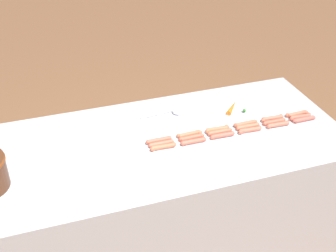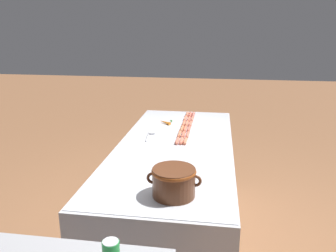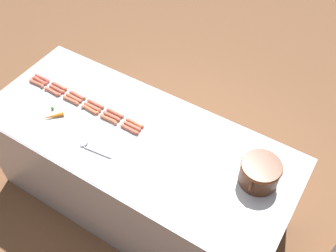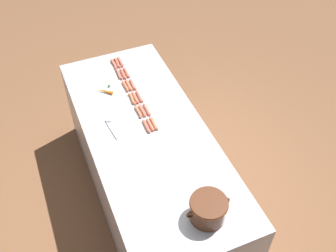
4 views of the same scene
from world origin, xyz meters
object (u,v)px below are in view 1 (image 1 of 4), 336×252
object	(u,v)px
hot_dog_6	(300,117)
hot_dog_14	(245,124)
hot_dog_4	(193,141)
hot_dog_2	(250,130)
hot_dog_13	(272,118)
hot_dog_8	(248,126)
hot_dog_17	(159,140)
hot_dog_9	(220,132)
hot_dog_3	(222,135)
hot_dog_16	(189,134)
hot_dog_1	(278,125)
hot_dog_12	(297,114)
hot_dog_15	(217,129)
hot_dog_7	(274,122)
serving_spoon	(169,113)
carrot	(233,107)
hot_dog_11	(161,144)
hot_dog_0	(304,119)
hot_dog_5	(163,147)
hot_dog_10	(191,138)

from	to	relation	value
hot_dog_6	hot_dog_14	world-z (taller)	same
hot_dog_6	hot_dog_4	bearing A→B (deg)	92.93
hot_dog_2	hot_dog_13	distance (m)	0.21
hot_dog_4	hot_dog_8	distance (m)	0.37
hot_dog_4	hot_dog_14	bearing A→B (deg)	-78.62
hot_dog_17	hot_dog_6	bearing A→B (deg)	-92.24
hot_dog_14	hot_dog_17	distance (m)	0.56
hot_dog_17	hot_dog_9	bearing A→B (deg)	-94.94
hot_dog_3	hot_dog_16	bearing A→B (deg)	68.07
hot_dog_1	hot_dog_17	xyz separation A→B (m)	(0.07, 0.75, 0.00)
hot_dog_12	hot_dog_15	xyz separation A→B (m)	(-0.00, 0.56, 0.00)
hot_dog_4	hot_dog_15	bearing A→B (deg)	-67.81
hot_dog_13	hot_dog_14	world-z (taller)	same
hot_dog_8	hot_dog_7	bearing A→B (deg)	-91.06
hot_dog_1	hot_dog_14	size ratio (longest dim) A/B	1.00
hot_dog_4	hot_dog_12	world-z (taller)	same
hot_dog_8	hot_dog_12	bearing A→B (deg)	-84.86
hot_dog_3	serving_spoon	size ratio (longest dim) A/B	0.59
hot_dog_7	hot_dog_17	size ratio (longest dim) A/B	1.00
hot_dog_9	carrot	xyz separation A→B (m)	(0.23, -0.20, 0.00)
hot_dog_14	hot_dog_16	bearing A→B (deg)	89.78
hot_dog_7	hot_dog_11	xyz separation A→B (m)	(-0.00, 0.74, 0.00)
hot_dog_3	hot_dog_9	xyz separation A→B (m)	(0.04, -0.00, 0.00)
hot_dog_0	hot_dog_12	bearing A→B (deg)	6.24
hot_dog_7	hot_dog_14	size ratio (longest dim) A/B	1.00
hot_dog_12	hot_dog_13	bearing A→B (deg)	88.84
hot_dog_8	hot_dog_12	xyz separation A→B (m)	(0.03, -0.37, 0.00)
hot_dog_0	hot_dog_6	xyz separation A→B (m)	(0.03, 0.01, 0.00)
hot_dog_2	hot_dog_5	world-z (taller)	same
hot_dog_4	hot_dog_13	distance (m)	0.57
hot_dog_7	hot_dog_13	size ratio (longest dim) A/B	1.00
hot_dog_4	hot_dog_6	distance (m)	0.74
hot_dog_13	hot_dog_15	world-z (taller)	same
hot_dog_13	hot_dog_7	bearing A→B (deg)	167.76
hot_dog_9	hot_dog_11	bearing A→B (deg)	90.69
hot_dog_1	hot_dog_2	size ratio (longest dim) A/B	1.00
hot_dog_1	hot_dog_12	distance (m)	0.19
hot_dog_12	hot_dog_16	size ratio (longest dim) A/B	1.00
hot_dog_5	carrot	world-z (taller)	carrot
hot_dog_7	hot_dog_17	bearing A→B (deg)	87.24
hot_dog_3	carrot	bearing A→B (deg)	-36.03
hot_dog_14	serving_spoon	bearing A→B (deg)	55.66
hot_dog_13	hot_dog_6	bearing A→B (deg)	-102.73
hot_dog_0	hot_dog_11	distance (m)	0.93
hot_dog_6	carrot	bearing A→B (deg)	56.46
hot_dog_16	hot_dog_17	distance (m)	0.19
hot_dog_1	hot_dog_5	xyz separation A→B (m)	(0.00, 0.74, 0.00)
hot_dog_9	hot_dog_0	bearing A→B (deg)	-93.86
hot_dog_10	hot_dog_11	bearing A→B (deg)	90.50
hot_dog_4	hot_dog_9	xyz separation A→B (m)	(0.04, -0.19, 0.00)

